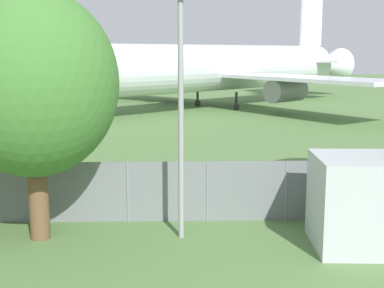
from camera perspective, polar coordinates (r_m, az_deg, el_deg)
name	(u,v)px	position (r m, az deg, el deg)	size (l,w,h in m)	color
perimeter_fence	(128,192)	(17.23, -6.88, -5.09)	(56.07, 0.07, 1.96)	gray
airplane	(206,69)	(50.73, 1.53, 8.04)	(37.48, 33.98, 12.53)	white
portable_cabin	(379,202)	(15.73, 19.32, -5.90)	(3.67, 2.66, 2.57)	silver
tree_left_of_cabin	(33,84)	(15.62, -16.61, 6.16)	(4.80, 4.80, 7.17)	brown
light_mast	(181,86)	(15.09, -1.21, 6.22)	(0.44, 0.44, 7.21)	#99999E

